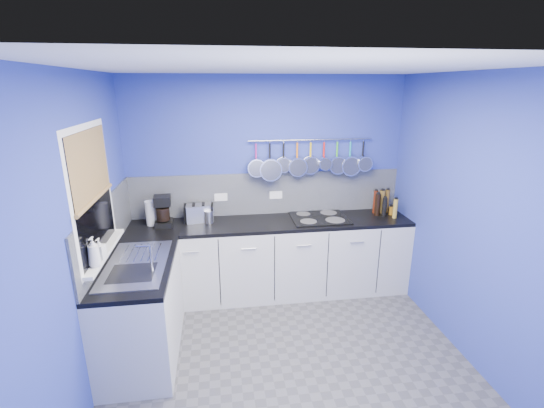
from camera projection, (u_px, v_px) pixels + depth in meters
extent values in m
cube|color=#47474C|center=(289.00, 360.00, 3.45)|extent=(3.20, 3.00, 0.02)
cube|color=white|center=(294.00, 66.00, 2.69)|extent=(3.20, 3.00, 0.02)
cube|color=#2B399A|center=(267.00, 185.00, 4.50)|extent=(3.20, 0.02, 2.50)
cube|color=#2B399A|center=(357.00, 358.00, 1.65)|extent=(3.20, 0.02, 2.50)
cube|color=#2B399A|center=(81.00, 242.00, 2.85)|extent=(0.02, 3.00, 2.50)
cube|color=#2B399A|center=(473.00, 222.00, 3.29)|extent=(0.02, 3.00, 2.50)
cube|color=gray|center=(267.00, 193.00, 4.51)|extent=(3.20, 0.02, 0.50)
cube|color=gray|center=(107.00, 226.00, 3.45)|extent=(0.02, 1.80, 0.50)
cube|color=beige|center=(271.00, 259.00, 4.45)|extent=(3.20, 0.60, 0.86)
cube|color=black|center=(271.00, 223.00, 4.32)|extent=(3.20, 0.60, 0.04)
cube|color=beige|center=(142.00, 311.00, 3.42)|extent=(0.60, 1.20, 0.86)
cube|color=black|center=(137.00, 266.00, 3.29)|extent=(0.60, 1.20, 0.04)
cube|color=white|center=(93.00, 193.00, 3.05)|extent=(0.01, 1.00, 1.10)
cube|color=black|center=(93.00, 193.00, 3.05)|extent=(0.01, 0.90, 1.00)
cube|color=#9B734F|center=(90.00, 166.00, 2.99)|extent=(0.01, 0.90, 0.55)
cube|color=white|center=(104.00, 251.00, 3.21)|extent=(0.10, 0.98, 0.03)
cube|color=silver|center=(137.00, 264.00, 3.28)|extent=(0.50, 0.95, 0.01)
cube|color=white|center=(221.00, 197.00, 4.43)|extent=(0.15, 0.01, 0.09)
cube|color=white|center=(276.00, 195.00, 4.51)|extent=(0.15, 0.01, 0.09)
cylinder|color=silver|center=(311.00, 140.00, 4.35)|extent=(1.45, 0.02, 0.02)
imported|color=white|center=(93.00, 252.00, 2.88)|extent=(0.10, 0.10, 0.24)
imported|color=white|center=(99.00, 249.00, 3.02)|extent=(0.09, 0.09, 0.17)
cylinder|color=white|center=(151.00, 213.00, 4.17)|extent=(0.14, 0.14, 0.27)
cube|color=silver|center=(199.00, 213.00, 4.30)|extent=(0.33, 0.23, 0.19)
cylinder|color=silver|center=(209.00, 217.00, 4.25)|extent=(0.12, 0.12, 0.14)
cube|color=black|center=(319.00, 217.00, 4.42)|extent=(0.64, 0.57, 0.01)
cylinder|color=brown|center=(387.00, 201.00, 4.58)|extent=(0.05, 0.05, 0.28)
cylinder|color=brown|center=(382.00, 202.00, 4.57)|extent=(0.07, 0.07, 0.28)
cylinder|color=#4C190C|center=(375.00, 202.00, 4.56)|extent=(0.05, 0.05, 0.28)
cylinder|color=#8C5914|center=(391.00, 211.00, 4.52)|extent=(0.05, 0.05, 0.10)
cylinder|color=black|center=(384.00, 207.00, 4.46)|extent=(0.05, 0.05, 0.22)
cylinder|color=black|center=(377.00, 205.00, 4.48)|extent=(0.06, 0.06, 0.26)
cylinder|color=olive|center=(395.00, 209.00, 4.39)|extent=(0.05, 0.05, 0.23)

